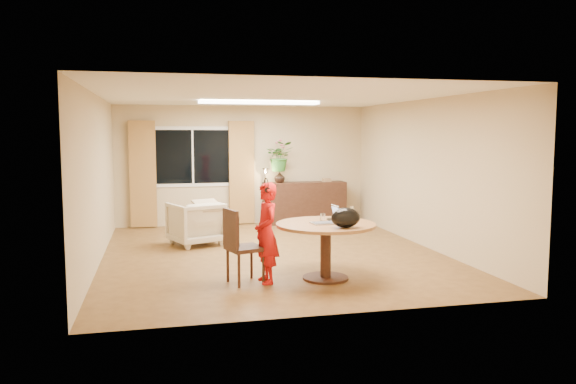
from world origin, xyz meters
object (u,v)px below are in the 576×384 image
object	(u,v)px
dining_table	(326,235)
sideboard	(304,203)
armchair	(196,223)
child	(266,233)
dining_chair	(245,246)

from	to	relation	value
dining_table	sideboard	xyz separation A→B (m)	(0.96, 4.77, -0.15)
dining_table	armchair	distance (m)	3.25
child	armchair	distance (m)	2.94
dining_table	child	distance (m)	0.83
dining_chair	armchair	world-z (taller)	dining_chair
child	sideboard	distance (m)	5.09
dining_chair	sideboard	distance (m)	5.16
dining_table	child	size ratio (longest dim) A/B	1.01
armchair	sideboard	xyz separation A→B (m)	(2.54, 1.93, 0.07)
child	sideboard	size ratio (longest dim) A/B	0.74
dining_chair	sideboard	size ratio (longest dim) A/B	0.55
dining_table	sideboard	distance (m)	4.87
armchair	dining_chair	bearing A→B (deg)	78.20
dining_chair	sideboard	bearing A→B (deg)	49.44
sideboard	child	bearing A→B (deg)	-110.54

